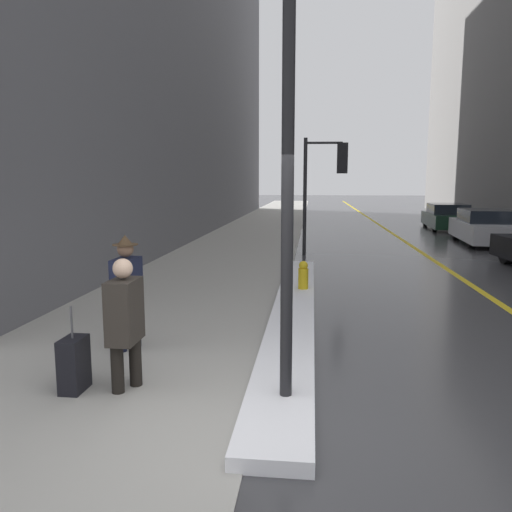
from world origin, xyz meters
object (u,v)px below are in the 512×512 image
(pedestrian_trailing, at_px, (127,288))
(fire_hydrant, at_px, (303,279))
(parked_car_dark_green, at_px, (447,217))
(parked_car_silver, at_px, (486,227))
(pedestrian_in_glasses, at_px, (125,318))
(lamp_post, at_px, (288,139))
(rolling_suitcase, at_px, (74,365))
(traffic_light_near, at_px, (328,171))

(pedestrian_trailing, relative_size, fire_hydrant, 2.23)
(parked_car_dark_green, bearing_deg, parked_car_silver, -177.23)
(pedestrian_in_glasses, height_order, parked_car_dark_green, pedestrian_in_glasses)
(lamp_post, xyz_separation_m, rolling_suitcase, (-2.28, 0.14, -2.34))
(parked_car_silver, relative_size, rolling_suitcase, 4.58)
(pedestrian_in_glasses, bearing_deg, parked_car_silver, 149.98)
(lamp_post, xyz_separation_m, fire_hydrant, (0.08, 5.02, -2.30))
(pedestrian_in_glasses, xyz_separation_m, rolling_suitcase, (-0.54, -0.11, -0.50))
(pedestrian_trailing, relative_size, rolling_suitcase, 1.64)
(traffic_light_near, height_order, rolling_suitcase, traffic_light_near)
(lamp_post, relative_size, traffic_light_near, 1.23)
(parked_car_dark_green, distance_m, fire_hydrant, 16.25)
(pedestrian_in_glasses, relative_size, parked_car_silver, 0.33)
(lamp_post, xyz_separation_m, pedestrian_trailing, (-2.20, 1.52, -1.79))
(pedestrian_in_glasses, xyz_separation_m, parked_car_dark_green, (8.35, 19.65, -0.23))
(rolling_suitcase, bearing_deg, lamp_post, 87.19)
(fire_hydrant, bearing_deg, pedestrian_trailing, -123.10)
(traffic_light_near, height_order, parked_car_dark_green, traffic_light_near)
(traffic_light_near, height_order, pedestrian_trailing, traffic_light_near)
(rolling_suitcase, relative_size, fire_hydrant, 1.36)
(pedestrian_in_glasses, bearing_deg, parked_car_dark_green, 157.63)
(rolling_suitcase, bearing_deg, traffic_light_near, 164.76)
(pedestrian_in_glasses, relative_size, rolling_suitcase, 1.53)
(rolling_suitcase, distance_m, fire_hydrant, 5.42)
(pedestrian_in_glasses, bearing_deg, rolling_suitcase, -77.73)
(lamp_post, xyz_separation_m, pedestrian_in_glasses, (-1.74, 0.25, -1.84))
(pedestrian_in_glasses, bearing_deg, lamp_post, 82.48)
(pedestrian_trailing, height_order, parked_car_dark_green, pedestrian_trailing)
(pedestrian_in_glasses, xyz_separation_m, fire_hydrant, (1.82, 4.77, -0.46))
(traffic_light_near, relative_size, parked_car_dark_green, 0.78)
(parked_car_silver, bearing_deg, rolling_suitcase, 152.08)
(lamp_post, height_order, parked_car_silver, lamp_post)
(traffic_light_near, bearing_deg, fire_hydrant, -100.07)
(fire_hydrant, bearing_deg, lamp_post, -90.87)
(pedestrian_trailing, bearing_deg, fire_hydrant, 147.55)
(traffic_light_near, distance_m, rolling_suitcase, 11.10)
(traffic_light_near, relative_size, pedestrian_trailing, 2.27)
(lamp_post, distance_m, rolling_suitcase, 3.28)
(lamp_post, distance_m, pedestrian_in_glasses, 2.55)
(parked_car_dark_green, xyz_separation_m, fire_hydrant, (-6.53, -14.88, -0.23))
(rolling_suitcase, bearing_deg, fire_hydrant, 154.83)
(lamp_post, height_order, rolling_suitcase, lamp_post)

